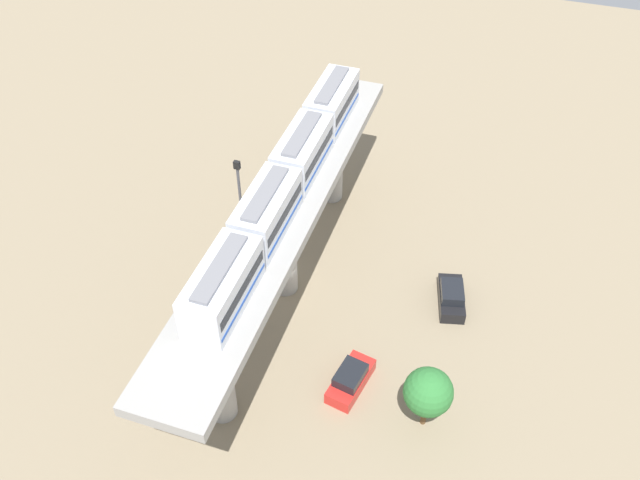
% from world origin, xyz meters
% --- Properties ---
extents(ground_plane, '(120.00, 120.00, 0.00)m').
position_xyz_m(ground_plane, '(0.00, 0.00, 0.00)').
color(ground_plane, '#84755B').
extents(viaduct, '(5.20, 35.80, 8.32)m').
position_xyz_m(viaduct, '(0.00, 0.00, 6.45)').
color(viaduct, '#999691').
rests_on(viaduct, ground).
extents(train, '(2.64, 27.45, 3.24)m').
position_xyz_m(train, '(0.00, -0.91, 9.85)').
color(train, silver).
rests_on(train, viaduct).
extents(parked_car_red, '(2.54, 4.46, 1.76)m').
position_xyz_m(parked_car_red, '(-7.34, 7.11, 0.74)').
color(parked_car_red, red).
rests_on(parked_car_red, ground).
extents(parked_car_black, '(2.77, 4.51, 1.76)m').
position_xyz_m(parked_car_black, '(-12.39, -2.43, 0.74)').
color(parked_car_black, black).
rests_on(parked_car_black, ground).
extents(tree_near_viaduct, '(3.14, 3.14, 4.98)m').
position_xyz_m(tree_near_viaduct, '(-12.60, 8.31, 3.38)').
color(tree_near_viaduct, brown).
rests_on(tree_near_viaduct, ground).
extents(signal_post, '(0.44, 0.28, 10.92)m').
position_xyz_m(signal_post, '(3.40, -0.57, 5.99)').
color(signal_post, '#4C4C51').
rests_on(signal_post, ground).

